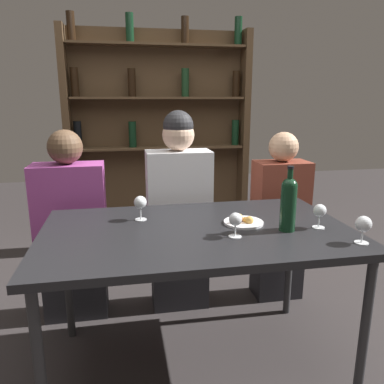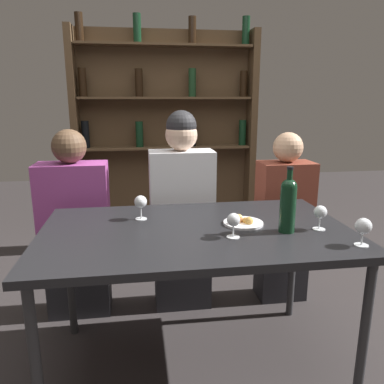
{
  "view_description": "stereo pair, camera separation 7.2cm",
  "coord_description": "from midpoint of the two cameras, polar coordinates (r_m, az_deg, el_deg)",
  "views": [
    {
      "loc": [
        -0.34,
        -1.69,
        1.38
      ],
      "look_at": [
        0.0,
        0.13,
        0.92
      ],
      "focal_mm": 35.0,
      "sensor_mm": 36.0,
      "label": 1
    },
    {
      "loc": [
        -0.27,
        -1.7,
        1.38
      ],
      "look_at": [
        0.0,
        0.13,
        0.92
      ],
      "focal_mm": 35.0,
      "sensor_mm": 36.0,
      "label": 2
    }
  ],
  "objects": [
    {
      "name": "wine_glass_1",
      "position": [
        1.7,
        7.55,
        -4.39
      ],
      "size": [
        0.06,
        0.06,
        0.12
      ],
      "color": "silver",
      "rests_on": "dining_table"
    },
    {
      "name": "food_plate_0",
      "position": [
        1.91,
        8.81,
        -4.55
      ],
      "size": [
        0.2,
        0.2,
        0.05
      ],
      "color": "white",
      "rests_on": "dining_table"
    },
    {
      "name": "dining_table",
      "position": [
        1.85,
        1.73,
        -7.28
      ],
      "size": [
        1.5,
        0.9,
        0.77
      ],
      "color": "black",
      "rests_on": "ground_plane"
    },
    {
      "name": "ground_plane",
      "position": [
        2.21,
        1.59,
        -24.76
      ],
      "size": [
        10.0,
        10.0,
        0.0
      ],
      "primitive_type": "plane",
      "color": "#332D2D"
    },
    {
      "name": "wine_glass_2",
      "position": [
        1.95,
        -6.8,
        -1.63
      ],
      "size": [
        0.07,
        0.07,
        0.13
      ],
      "color": "silver",
      "rests_on": "dining_table"
    },
    {
      "name": "seated_person_left",
      "position": [
        2.5,
        -16.51,
        -5.71
      ],
      "size": [
        0.43,
        0.22,
        1.21
      ],
      "color": "#26262B",
      "rests_on": "ground_plane"
    },
    {
      "name": "wine_glass_0",
      "position": [
        1.77,
        25.72,
        -4.83
      ],
      "size": [
        0.07,
        0.07,
        0.12
      ],
      "color": "silver",
      "rests_on": "dining_table"
    },
    {
      "name": "wine_bottle",
      "position": [
        1.81,
        15.53,
        -1.6
      ],
      "size": [
        0.08,
        0.08,
        0.31
      ],
      "color": "black",
      "rests_on": "dining_table"
    },
    {
      "name": "seated_person_center",
      "position": [
        2.47,
        -0.71,
        -3.61
      ],
      "size": [
        0.41,
        0.22,
        1.32
      ],
      "color": "#26262B",
      "rests_on": "ground_plane"
    },
    {
      "name": "wine_glass_3",
      "position": [
        1.9,
        19.99,
        -3.03
      ],
      "size": [
        0.06,
        0.06,
        0.12
      ],
      "color": "silver",
      "rests_on": "dining_table"
    },
    {
      "name": "wine_rack_wall",
      "position": [
        3.52,
        -3.4,
        9.07
      ],
      "size": [
        1.66,
        0.21,
        2.09
      ],
      "color": "#4C3823",
      "rests_on": "ground_plane"
    },
    {
      "name": "seated_person_right",
      "position": [
        2.68,
        14.5,
        -4.52
      ],
      "size": [
        0.36,
        0.22,
        1.17
      ],
      "color": "#26262B",
      "rests_on": "ground_plane"
    }
  ]
}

